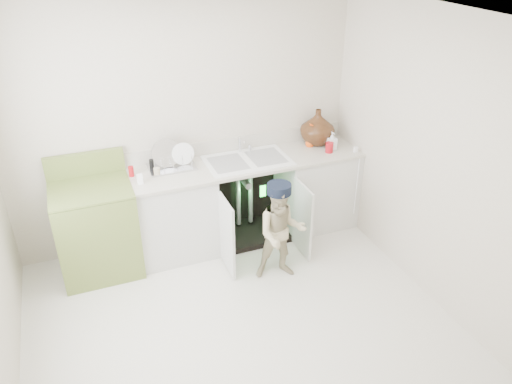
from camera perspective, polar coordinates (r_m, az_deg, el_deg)
ground at (r=4.47m, az=-2.11°, el=-14.33°), size 3.50×3.50×0.00m
room_shell at (r=3.73m, az=-2.46°, el=-0.15°), size 6.00×5.50×1.26m
counter_run at (r=5.27m, az=-0.58°, el=-0.33°), size 2.44×1.02×1.28m
avocado_stove at (r=4.99m, az=-17.74°, el=-3.93°), size 0.73×0.65×1.13m
repair_worker at (r=4.66m, az=2.89°, el=-4.52°), size 0.55×0.66×0.99m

